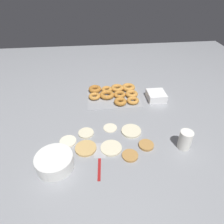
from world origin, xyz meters
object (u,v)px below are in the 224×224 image
pancake_0 (111,148)px  container_stack (156,96)px  pancake_7 (130,156)px  paper_cup (185,140)px  batter_bowl (55,162)px  pancake_2 (86,148)px  pancake_3 (68,141)px  pancake_1 (131,131)px  donut_tray (115,94)px  pancake_6 (86,133)px  spatula (100,154)px  pancake_4 (146,145)px  pancake_5 (110,127)px

pancake_0 → container_stack: container_stack is taller
pancake_7 → container_stack: size_ratio=0.63×
container_stack → paper_cup: 0.47m
batter_bowl → pancake_7: bearing=-176.7°
pancake_2 → pancake_3: (0.10, -0.06, -0.00)m
pancake_1 → pancake_7: size_ratio=1.39×
pancake_2 → donut_tray: (-0.22, -0.51, 0.01)m
pancake_6 → spatula: pancake_6 is taller
pancake_1 → paper_cup: 0.30m
paper_cup → pancake_2: bearing=-4.6°
pancake_4 → pancake_1: bearing=-63.8°
pancake_5 → paper_cup: (-0.38, 0.19, 0.05)m
pancake_4 → batter_bowl: bearing=9.9°
pancake_0 → paper_cup: (-0.39, 0.03, 0.05)m
pancake_2 → pancake_6: bearing=-90.9°
pancake_0 → pancake_6: same height
pancake_3 → container_stack: 0.71m
pancake_2 → pancake_7: size_ratio=1.37×
pancake_1 → pancake_3: bearing=7.0°
pancake_3 → pancake_6: (-0.10, -0.06, 0.00)m
pancake_3 → pancake_4: bearing=169.8°
pancake_2 → pancake_4: pancake_4 is taller
pancake_1 → batter_bowl: 0.46m
pancake_3 → pancake_2: bearing=147.4°
pancake_2 → donut_tray: donut_tray is taller
pancake_7 → spatula: size_ratio=0.35×
pancake_4 → pancake_6: (0.32, -0.13, -0.00)m
pancake_3 → batter_bowl: bearing=72.6°
container_stack → pancake_1: bearing=53.3°
batter_bowl → spatula: 0.23m
pancake_4 → pancake_6: bearing=-22.4°
pancake_5 → pancake_4: bearing=137.1°
donut_tray → batter_bowl: batter_bowl is taller
pancake_3 → batter_bowl: batter_bowl is taller
pancake_0 → batter_bowl: 0.30m
pancake_2 → batter_bowl: batter_bowl is taller
pancake_1 → pancake_7: same height
pancake_6 → batter_bowl: bearing=55.4°
pancake_0 → pancake_6: 0.19m
pancake_4 → donut_tray: donut_tray is taller
spatula → pancake_5: bearing=-15.9°
pancake_1 → pancake_2: (0.27, 0.11, 0.00)m
batter_bowl → container_stack: bearing=-141.0°
pancake_5 → donut_tray: (-0.07, -0.36, 0.01)m
batter_bowl → pancake_1: bearing=-153.7°
pancake_1 → pancake_2: size_ratio=1.02×
pancake_0 → paper_cup: bearing=175.7°
pancake_4 → batter_bowl: 0.48m
pancake_3 → pancake_5: bearing=-159.6°
pancake_4 → pancake_6: pancake_4 is taller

